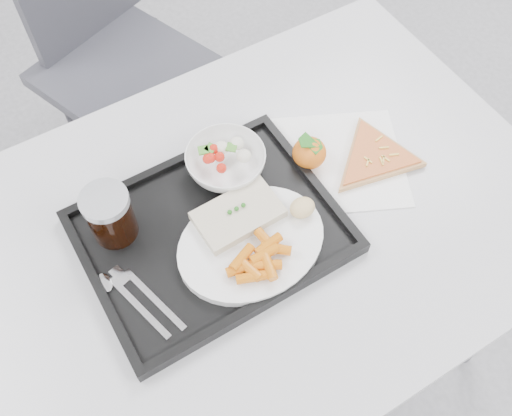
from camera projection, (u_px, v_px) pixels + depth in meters
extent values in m
cube|color=#AEADAF|center=(241.00, 231.00, 1.06)|extent=(1.20, 0.80, 0.03)
cylinder|color=#47474C|center=(509.00, 311.00, 1.37)|extent=(0.04, 0.04, 0.72)
cylinder|color=#47474C|center=(344.00, 125.00, 1.68)|extent=(0.04, 0.04, 0.72)
cube|color=#37373E|center=(124.00, 72.00, 1.67)|extent=(0.54, 0.54, 0.04)
cylinder|color=#47474C|center=(110.00, 186.00, 1.74)|extent=(0.03, 0.03, 0.43)
cylinder|color=#47474C|center=(213.00, 138.00, 1.84)|extent=(0.03, 0.03, 0.43)
cylinder|color=#47474C|center=(66.00, 110.00, 1.90)|extent=(0.03, 0.03, 0.43)
cylinder|color=#47474C|center=(163.00, 69.00, 2.00)|extent=(0.03, 0.03, 0.43)
cube|color=black|center=(211.00, 233.00, 1.03)|extent=(0.45, 0.35, 0.01)
cube|color=black|center=(169.00, 165.00, 1.10)|extent=(0.45, 0.02, 0.01)
cube|color=black|center=(259.00, 304.00, 0.95)|extent=(0.45, 0.02, 0.01)
cube|color=black|center=(311.00, 178.00, 1.08)|extent=(0.02, 0.32, 0.01)
cube|color=black|center=(98.00, 287.00, 0.96)|extent=(0.02, 0.32, 0.01)
cylinder|color=white|center=(251.00, 243.00, 1.00)|extent=(0.27, 0.27, 0.02)
cube|color=beige|center=(238.00, 214.00, 1.01)|extent=(0.15, 0.10, 0.02)
sphere|color=#236B1C|center=(230.00, 212.00, 1.00)|extent=(0.01, 0.01, 0.01)
sphere|color=#236B1C|center=(236.00, 209.00, 1.00)|extent=(0.01, 0.01, 0.01)
sphere|color=#236B1C|center=(243.00, 205.00, 1.01)|extent=(0.01, 0.01, 0.01)
ellipsoid|color=#E1B67C|center=(302.00, 208.00, 1.01)|extent=(0.06, 0.05, 0.03)
imported|color=white|center=(226.00, 162.00, 1.08)|extent=(0.15, 0.15, 0.05)
cylinder|color=black|center=(111.00, 217.00, 0.99)|extent=(0.08, 0.08, 0.10)
cylinder|color=#A5A8AD|center=(104.00, 201.00, 0.94)|extent=(0.08, 0.08, 0.01)
cube|color=silver|center=(140.00, 308.00, 0.95)|extent=(0.05, 0.15, 0.00)
ellipsoid|color=silver|center=(105.00, 283.00, 0.97)|extent=(0.04, 0.04, 0.01)
cube|color=silver|center=(155.00, 299.00, 0.96)|extent=(0.05, 0.15, 0.00)
cube|color=silver|center=(120.00, 275.00, 0.98)|extent=(0.03, 0.04, 0.00)
cube|color=white|center=(339.00, 161.00, 1.13)|extent=(0.33, 0.32, 0.00)
ellipsoid|color=#FC9D0A|center=(309.00, 153.00, 1.09)|extent=(0.07, 0.07, 0.06)
cube|color=#236B1C|center=(311.00, 143.00, 1.07)|extent=(0.03, 0.05, 0.02)
cube|color=#236B1C|center=(311.00, 143.00, 1.07)|extent=(0.05, 0.03, 0.02)
cylinder|color=tan|center=(375.00, 158.00, 1.12)|extent=(0.27, 0.27, 0.01)
cylinder|color=#AB3916|center=(375.00, 155.00, 1.11)|extent=(0.24, 0.24, 0.00)
cube|color=#EABC47|center=(383.00, 160.00, 1.10)|extent=(0.02, 0.02, 0.00)
cube|color=#EABC47|center=(368.00, 160.00, 1.10)|extent=(0.01, 0.02, 0.00)
cube|color=#EABC47|center=(394.00, 155.00, 1.11)|extent=(0.02, 0.01, 0.00)
cube|color=#EABC47|center=(382.00, 161.00, 1.10)|extent=(0.01, 0.02, 0.00)
cube|color=#EABC47|center=(384.00, 148.00, 1.12)|extent=(0.02, 0.01, 0.00)
cube|color=#EABC47|center=(386.00, 158.00, 1.11)|extent=(0.01, 0.02, 0.00)
cube|color=#EABC47|center=(368.00, 162.00, 1.10)|extent=(0.02, 0.01, 0.00)
cube|color=#EABC47|center=(379.00, 139.00, 1.13)|extent=(0.02, 0.01, 0.00)
cylinder|color=#CE670F|center=(264.00, 254.00, 0.96)|extent=(0.05, 0.02, 0.02)
cylinder|color=#CE670F|center=(252.00, 277.00, 0.95)|extent=(0.06, 0.04, 0.02)
cylinder|color=#CE670F|center=(241.00, 268.00, 0.96)|extent=(0.05, 0.03, 0.02)
cylinder|color=#CE670F|center=(249.00, 268.00, 0.95)|extent=(0.03, 0.06, 0.02)
cylinder|color=#CE670F|center=(266.00, 265.00, 0.96)|extent=(0.05, 0.04, 0.02)
cylinder|color=#CE670F|center=(268.00, 266.00, 0.95)|extent=(0.03, 0.06, 0.02)
cylinder|color=#CE670F|center=(267.00, 241.00, 0.98)|extent=(0.02, 0.05, 0.02)
cylinder|color=#CE670F|center=(268.00, 245.00, 0.97)|extent=(0.05, 0.03, 0.02)
cylinder|color=#CE670F|center=(242.00, 257.00, 0.96)|extent=(0.06, 0.04, 0.02)
cylinder|color=#CE670F|center=(276.00, 249.00, 0.97)|extent=(0.05, 0.05, 0.02)
sphere|color=red|center=(211.00, 158.00, 1.07)|extent=(0.02, 0.02, 0.02)
sphere|color=red|center=(214.00, 149.00, 1.08)|extent=(0.02, 0.02, 0.02)
sphere|color=red|center=(208.00, 159.00, 1.07)|extent=(0.02, 0.02, 0.02)
sphere|color=red|center=(220.00, 157.00, 1.07)|extent=(0.02, 0.02, 0.02)
sphere|color=red|center=(221.00, 168.00, 1.06)|extent=(0.02, 0.02, 0.02)
ellipsoid|color=silver|center=(222.00, 148.00, 1.08)|extent=(0.03, 0.03, 0.02)
ellipsoid|color=silver|center=(237.00, 143.00, 1.09)|extent=(0.03, 0.03, 0.02)
ellipsoid|color=silver|center=(244.00, 156.00, 1.07)|extent=(0.03, 0.03, 0.02)
cube|color=#498C2D|center=(232.00, 147.00, 1.08)|extent=(0.03, 0.03, 0.00)
cube|color=#498C2D|center=(211.00, 148.00, 1.08)|extent=(0.03, 0.03, 0.00)
cube|color=#498C2D|center=(203.00, 150.00, 1.07)|extent=(0.02, 0.02, 0.00)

